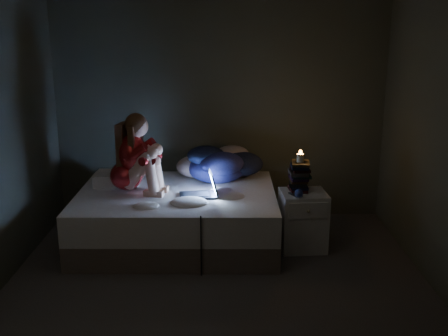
{
  "coord_description": "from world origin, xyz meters",
  "views": [
    {
      "loc": [
        0.07,
        -3.9,
        2.16
      ],
      "look_at": [
        0.05,
        1.0,
        0.8
      ],
      "focal_mm": 42.77,
      "sensor_mm": 36.0,
      "label": 1
    }
  ],
  "objects_px": {
    "woman": "(125,153)",
    "phone": "(295,194)",
    "candle": "(300,157)",
    "bed": "(177,217)",
    "laptop": "(198,184)",
    "nightstand": "(303,220)"
  },
  "relations": [
    {
      "from": "woman",
      "to": "phone",
      "type": "xyz_separation_m",
      "value": [
        1.62,
        -0.22,
        -0.35
      ]
    },
    {
      "from": "candle",
      "to": "bed",
      "type": "bearing_deg",
      "value": 175.77
    },
    {
      "from": "laptop",
      "to": "phone",
      "type": "height_order",
      "value": "laptop"
    },
    {
      "from": "bed",
      "to": "candle",
      "type": "distance_m",
      "value": 1.36
    },
    {
      "from": "nightstand",
      "to": "phone",
      "type": "relative_size",
      "value": 4.09
    },
    {
      "from": "nightstand",
      "to": "bed",
      "type": "bearing_deg",
      "value": 168.22
    },
    {
      "from": "candle",
      "to": "phone",
      "type": "relative_size",
      "value": 0.57
    },
    {
      "from": "woman",
      "to": "candle",
      "type": "height_order",
      "value": "woman"
    },
    {
      "from": "bed",
      "to": "woman",
      "type": "distance_m",
      "value": 0.82
    },
    {
      "from": "laptop",
      "to": "woman",
      "type": "bearing_deg",
      "value": 160.42
    },
    {
      "from": "woman",
      "to": "laptop",
      "type": "bearing_deg",
      "value": 0.31
    },
    {
      "from": "woman",
      "to": "candle",
      "type": "relative_size",
      "value": 9.87
    },
    {
      "from": "phone",
      "to": "laptop",
      "type": "bearing_deg",
      "value": 153.41
    },
    {
      "from": "phone",
      "to": "bed",
      "type": "bearing_deg",
      "value": 146.82
    },
    {
      "from": "woman",
      "to": "candle",
      "type": "xyz_separation_m",
      "value": [
        1.68,
        -0.08,
        -0.02
      ]
    },
    {
      "from": "laptop",
      "to": "phone",
      "type": "bearing_deg",
      "value": -12.61
    },
    {
      "from": "woman",
      "to": "nightstand",
      "type": "xyz_separation_m",
      "value": [
        1.72,
        -0.15,
        -0.64
      ]
    },
    {
      "from": "phone",
      "to": "woman",
      "type": "bearing_deg",
      "value": 150.34
    },
    {
      "from": "bed",
      "to": "nightstand",
      "type": "bearing_deg",
      "value": -7.01
    },
    {
      "from": "laptop",
      "to": "nightstand",
      "type": "distance_m",
      "value": 1.08
    },
    {
      "from": "laptop",
      "to": "candle",
      "type": "distance_m",
      "value": 1.01
    },
    {
      "from": "bed",
      "to": "woman",
      "type": "bearing_deg",
      "value": -179.27
    }
  ]
}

